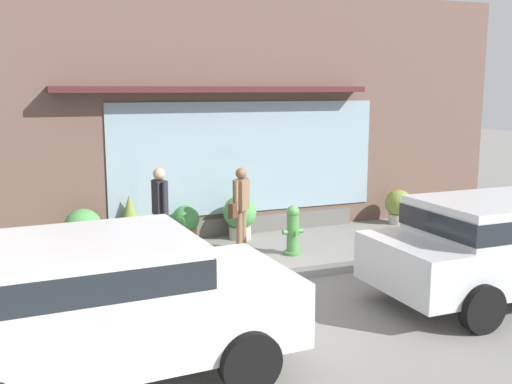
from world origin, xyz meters
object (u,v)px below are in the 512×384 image
at_px(parked_car_white, 100,299).
at_px(parked_car_silver, 507,241).
at_px(potted_plant_trailing_edge, 83,230).
at_px(potted_plant_low_front, 398,205).
at_px(fire_hydrant, 293,230).
at_px(potted_plant_window_center, 186,223).
at_px(potted_plant_window_left, 130,222).
at_px(pedestrian_with_handbag, 241,203).
at_px(pedestrian_passerby, 160,206).
at_px(potted_plant_window_right, 240,215).

xyz_separation_m(parked_car_white, parked_car_silver, (5.89, 0.31, -0.03)).
bearing_deg(potted_plant_trailing_edge, potted_plant_low_front, -0.75).
xyz_separation_m(fire_hydrant, potted_plant_window_center, (-1.62, 1.60, -0.06)).
height_order(fire_hydrant, parked_car_white, parked_car_white).
relative_size(parked_car_white, potted_plant_window_left, 3.96).
relative_size(pedestrian_with_handbag, potted_plant_trailing_edge, 1.85).
bearing_deg(potted_plant_low_front, parked_car_silver, -107.35).
distance_m(parked_car_white, parked_car_silver, 5.90).
xyz_separation_m(pedestrian_with_handbag, potted_plant_window_left, (-1.90, 1.15, -0.44)).
relative_size(pedestrian_passerby, potted_plant_window_right, 1.86).
xyz_separation_m(fire_hydrant, potted_plant_window_left, (-2.71, 1.76, 0.03)).
bearing_deg(potted_plant_window_center, parked_car_white, -114.48).
relative_size(pedestrian_passerby, potted_plant_window_center, 2.21).
bearing_deg(potted_plant_window_right, potted_plant_window_center, 174.02).
bearing_deg(potted_plant_window_left, fire_hydrant, -33.08).
height_order(pedestrian_with_handbag, potted_plant_low_front, pedestrian_with_handbag).
bearing_deg(pedestrian_with_handbag, potted_plant_trailing_edge, -61.13).
relative_size(pedestrian_passerby, potted_plant_low_front, 2.12).
bearing_deg(potted_plant_low_front, pedestrian_with_handbag, -169.27).
bearing_deg(potted_plant_window_left, potted_plant_trailing_edge, -163.70).
distance_m(parked_car_white, potted_plant_window_center, 5.74).
relative_size(pedestrian_passerby, parked_car_white, 0.41).
xyz_separation_m(potted_plant_trailing_edge, potted_plant_window_right, (3.13, -0.01, 0.03)).
relative_size(pedestrian_with_handbag, potted_plant_window_right, 1.78).
bearing_deg(potted_plant_trailing_edge, fire_hydrant, -22.39).
distance_m(parked_car_white, potted_plant_window_right, 6.19).
bearing_deg(potted_plant_window_center, potted_plant_window_left, 171.40).
relative_size(potted_plant_low_front, potted_plant_trailing_edge, 0.92).
xyz_separation_m(potted_plant_window_center, potted_plant_window_right, (1.12, -0.12, 0.10)).
xyz_separation_m(potted_plant_window_left, potted_plant_window_right, (2.21, -0.28, 0.01)).
bearing_deg(pedestrian_with_handbag, potted_plant_window_right, -153.44).
distance_m(parked_car_white, potted_plant_low_front, 8.91).
bearing_deg(parked_car_silver, potted_plant_window_right, 116.50).
relative_size(parked_car_silver, potted_plant_window_center, 5.62).
relative_size(fire_hydrant, potted_plant_window_right, 1.04).
bearing_deg(pedestrian_with_handbag, potted_plant_window_left, -75.01).
bearing_deg(pedestrian_with_handbag, potted_plant_low_front, 146.96).
bearing_deg(fire_hydrant, parked_car_white, -137.92).
bearing_deg(potted_plant_window_left, potted_plant_window_center, -8.60).
xyz_separation_m(pedestrian_with_handbag, potted_plant_window_right, (0.31, 0.87, -0.44)).
height_order(parked_car_silver, potted_plant_window_center, parked_car_silver).
relative_size(parked_car_white, parked_car_silver, 0.96).
bearing_deg(fire_hydrant, pedestrian_passerby, 164.47).
bearing_deg(pedestrian_passerby, pedestrian_with_handbag, -103.96).
relative_size(fire_hydrant, pedestrian_with_handbag, 0.58).
xyz_separation_m(potted_plant_window_center, potted_plant_trailing_edge, (-2.01, -0.11, 0.07)).
bearing_deg(parked_car_silver, potted_plant_window_center, 125.59).
relative_size(fire_hydrant, potted_plant_window_center, 1.23).
bearing_deg(parked_car_white, potted_plant_window_right, 53.03).
height_order(potted_plant_window_left, potted_plant_trailing_edge, potted_plant_window_left).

